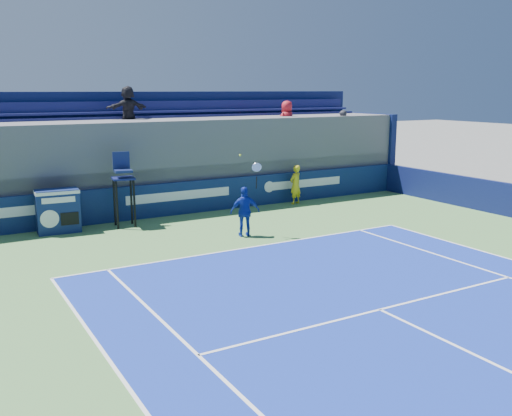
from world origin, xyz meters
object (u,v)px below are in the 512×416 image
tennis_player (245,211)px  ball_person (295,185)px  umpire_chair (123,181)px  match_clock (58,210)px

tennis_player → ball_person: bearing=39.5°
umpire_chair → ball_person: bearing=2.4°
umpire_chair → match_clock: bearing=173.5°
ball_person → match_clock: size_ratio=1.11×
ball_person → match_clock: bearing=-16.0°
match_clock → tennis_player: bearing=-34.9°
match_clock → tennis_player: size_ratio=0.54×
ball_person → tennis_player: bearing=23.1°
ball_person → umpire_chair: (-7.04, -0.30, 0.74)m
ball_person → umpire_chair: umpire_chair is taller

